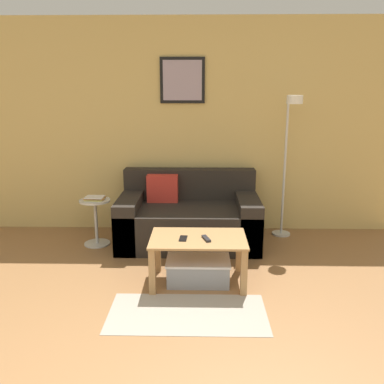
% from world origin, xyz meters
% --- Properties ---
extents(wall_back, '(5.60, 0.09, 2.55)m').
position_xyz_m(wall_back, '(0.00, 3.54, 1.28)').
color(wall_back, '#D6B76B').
rests_on(wall_back, ground_plane).
extents(area_rug, '(1.26, 0.62, 0.01)m').
position_xyz_m(area_rug, '(0.27, 1.45, 0.00)').
color(area_rug, '#A39989').
rests_on(area_rug, ground_plane).
extents(couch, '(1.57, 0.94, 0.80)m').
position_xyz_m(couch, '(0.23, 3.05, 0.28)').
color(couch, '#28231E').
rests_on(couch, ground_plane).
extents(coffee_table, '(0.86, 0.54, 0.44)m').
position_xyz_m(coffee_table, '(0.35, 2.01, 0.35)').
color(coffee_table, '#AD7F4C').
rests_on(coffee_table, ground_plane).
extents(storage_bin, '(0.58, 0.35, 0.23)m').
position_xyz_m(storage_bin, '(0.35, 2.00, 0.11)').
color(storage_bin, gray).
rests_on(storage_bin, ground_plane).
extents(floor_lamp, '(0.22, 0.50, 1.67)m').
position_xyz_m(floor_lamp, '(1.36, 3.13, 1.12)').
color(floor_lamp, silver).
rests_on(floor_lamp, ground_plane).
extents(side_table, '(0.34, 0.34, 0.53)m').
position_xyz_m(side_table, '(-0.82, 2.93, 0.32)').
color(side_table, silver).
rests_on(side_table, ground_plane).
extents(book_stack, '(0.23, 0.19, 0.04)m').
position_xyz_m(book_stack, '(-0.82, 2.94, 0.55)').
color(book_stack, '#D8C666').
rests_on(book_stack, side_table).
extents(remote_control, '(0.08, 0.16, 0.02)m').
position_xyz_m(remote_control, '(0.42, 1.96, 0.45)').
color(remote_control, '#232328').
rests_on(remote_control, coffee_table).
extents(cell_phone, '(0.08, 0.14, 0.01)m').
position_xyz_m(cell_phone, '(0.21, 1.97, 0.44)').
color(cell_phone, black).
rests_on(cell_phone, coffee_table).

